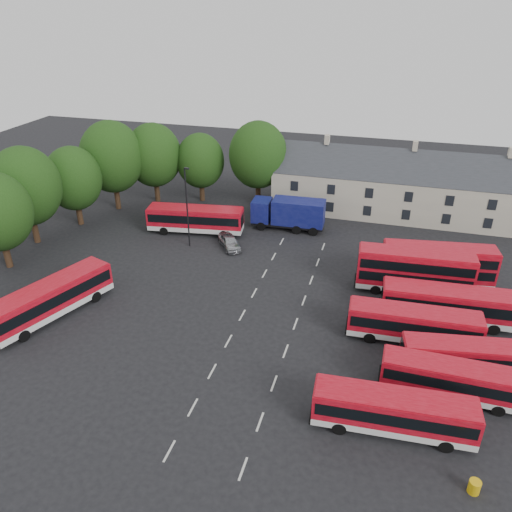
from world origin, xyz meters
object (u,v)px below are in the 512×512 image
object	(u,v)px
bus_dd_south	(415,270)
lamppost	(187,205)
silver_car	(229,242)
bus_row_a	(394,410)
grit_bin	(474,487)
box_truck	(289,213)
bus_west	(51,297)

from	to	relation	value
bus_dd_south	lamppost	world-z (taller)	lamppost
bus_dd_south	silver_car	distance (m)	20.98
bus_row_a	lamppost	size ratio (longest dim) A/B	1.13
bus_row_a	silver_car	xyz separation A→B (m)	(-19.21, 23.08, -1.06)
bus_dd_south	grit_bin	world-z (taller)	bus_dd_south
bus_dd_south	grit_bin	xyz separation A→B (m)	(3.71, -22.24, -2.11)
box_truck	lamppost	size ratio (longest dim) A/B	0.95
bus_west	silver_car	distance (m)	20.81
bus_dd_south	bus_row_a	bearing A→B (deg)	-97.52
bus_row_a	box_truck	bearing A→B (deg)	111.34
bus_row_a	box_truck	xyz separation A→B (m)	(-13.69, 30.04, 0.39)
box_truck	silver_car	world-z (taller)	box_truck
bus_row_a	grit_bin	bearing A→B (deg)	-38.83
bus_west	silver_car	size ratio (longest dim) A/B	2.73
bus_west	box_truck	xyz separation A→B (m)	(16.62, 24.51, 0.19)
bus_dd_south	bus_west	xyz separation A→B (m)	(-31.54, -13.17, -0.55)
lamppost	bus_row_a	bearing A→B (deg)	-43.03
bus_row_a	bus_west	xyz separation A→B (m)	(-30.31, 5.53, 0.19)
bus_west	silver_car	bearing A→B (deg)	-12.72
bus_row_a	lamppost	xyz separation A→B (m)	(-23.85, 22.26, 3.27)
bus_west	grit_bin	bearing A→B (deg)	-84.84
silver_car	grit_bin	distance (m)	35.94
bus_row_a	bus_west	distance (m)	30.81
grit_bin	lamppost	size ratio (longest dim) A/B	0.09
silver_car	bus_row_a	bearing A→B (deg)	-86.86
bus_dd_south	silver_car	bearing A→B (deg)	164.12
bus_dd_south	grit_bin	size ratio (longest dim) A/B	12.52
bus_row_a	silver_car	world-z (taller)	bus_row_a
box_truck	bus_dd_south	bearing A→B (deg)	-39.39
bus_dd_south	silver_car	world-z (taller)	bus_dd_south
bus_west	grit_bin	distance (m)	36.43
bus_west	lamppost	distance (m)	18.19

